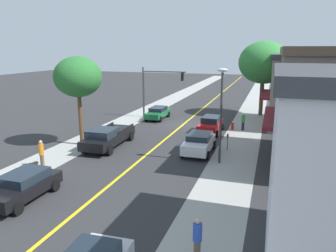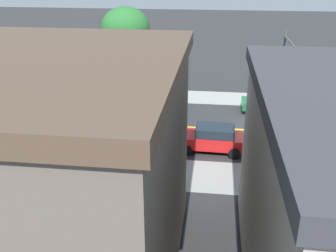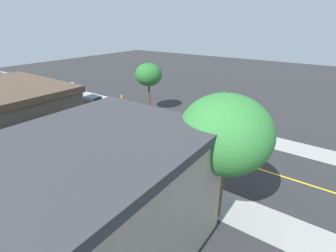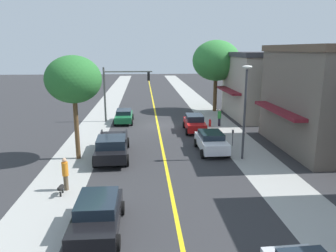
% 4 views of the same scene
% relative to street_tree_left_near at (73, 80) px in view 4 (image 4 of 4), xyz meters
% --- Properties ---
extents(ground_plane, '(140.00, 140.00, 0.00)m').
position_rel_street_tree_left_near_xyz_m(ground_plane, '(-6.09, -9.80, -5.55)').
color(ground_plane, '#2D2D30').
extents(sidewalk_left, '(3.25, 126.00, 0.01)m').
position_rel_street_tree_left_near_xyz_m(sidewalk_left, '(-12.46, -9.80, -5.55)').
color(sidewalk_left, '#9E9E99').
rests_on(sidewalk_left, ground).
extents(sidewalk_right, '(3.25, 126.00, 0.01)m').
position_rel_street_tree_left_near_xyz_m(sidewalk_right, '(0.28, -9.80, -5.55)').
color(sidewalk_right, '#9E9E99').
rests_on(sidewalk_right, ground).
extents(road_centerline_stripe, '(0.20, 126.00, 0.00)m').
position_rel_street_tree_left_near_xyz_m(road_centerline_stripe, '(-6.09, -9.80, -5.55)').
color(road_centerline_stripe, yellow).
rests_on(road_centerline_stripe, ground).
extents(brick_apartment_block, '(12.08, 9.52, 7.25)m').
position_rel_street_tree_left_near_xyz_m(brick_apartment_block, '(-20.06, -13.09, -1.91)').
color(brick_apartment_block, '#A39989').
rests_on(brick_apartment_block, ground).
extents(street_tree_left_near, '(3.78, 3.78, 7.19)m').
position_rel_street_tree_left_near_xyz_m(street_tree_left_near, '(0.00, 0.00, 0.00)').
color(street_tree_left_near, brown).
rests_on(street_tree_left_near, ground).
extents(street_tree_right_corner, '(5.75, 5.75, 8.65)m').
position_rel_street_tree_left_near_xyz_m(street_tree_right_corner, '(-13.57, -17.26, 0.63)').
color(street_tree_right_corner, brown).
rests_on(street_tree_right_corner, ground).
extents(fire_hydrant, '(0.44, 0.24, 0.88)m').
position_rel_street_tree_left_near_xyz_m(fire_hydrant, '(-11.29, -8.96, -5.12)').
color(fire_hydrant, red).
rests_on(fire_hydrant, ground).
extents(parking_meter, '(0.12, 0.18, 1.33)m').
position_rel_street_tree_left_near_xyz_m(parking_meter, '(-11.71, -2.10, -4.68)').
color(parking_meter, '#4C4C51').
rests_on(parking_meter, ground).
extents(traffic_light_mast, '(5.15, 0.32, 5.73)m').
position_rel_street_tree_left_near_xyz_m(traffic_light_mast, '(-2.27, -12.12, -1.69)').
color(traffic_light_mast, '#474C47').
rests_on(traffic_light_mast, ground).
extents(street_lamp, '(0.70, 0.36, 6.53)m').
position_rel_street_tree_left_near_xyz_m(street_lamp, '(-11.58, 0.97, -1.53)').
color(street_lamp, '#38383D').
rests_on(street_lamp, ground).
extents(red_sedan_left_curb, '(2.03, 4.17, 1.55)m').
position_rel_street_tree_left_near_xyz_m(red_sedan_left_curb, '(-9.44, -7.15, -4.75)').
color(red_sedan_left_curb, red).
rests_on(red_sedan_left_curb, ground).
extents(white_sedan_left_curb, '(2.12, 4.23, 1.49)m').
position_rel_street_tree_left_near_xyz_m(white_sedan_left_curb, '(-9.72, -0.83, -4.76)').
color(white_sedan_left_curb, silver).
rests_on(white_sedan_left_curb, ground).
extents(green_sedan_right_curb, '(1.93, 4.28, 1.34)m').
position_rel_street_tree_left_near_xyz_m(green_sedan_right_curb, '(-2.60, -11.40, -4.83)').
color(green_sedan_right_curb, '#196638').
rests_on(green_sedan_right_curb, ground).
extents(black_sedan_right_curb, '(2.10, 4.29, 1.45)m').
position_rel_street_tree_left_near_xyz_m(black_sedan_right_curb, '(-2.64, 9.69, -4.78)').
color(black_sedan_right_curb, black).
rests_on(black_sedan_right_curb, ground).
extents(black_pickup_truck, '(2.53, 6.22, 1.71)m').
position_rel_street_tree_left_near_xyz_m(black_pickup_truck, '(-2.40, -0.02, -4.68)').
color(black_pickup_truck, black).
rests_on(black_pickup_truck, ground).
extents(pedestrian_orange_shirt, '(0.34, 0.34, 1.85)m').
position_rel_street_tree_left_near_xyz_m(pedestrian_orange_shirt, '(-0.35, 5.37, -4.56)').
color(pedestrian_orange_shirt, brown).
rests_on(pedestrian_orange_shirt, ground).
extents(pedestrian_green_shirt, '(0.35, 0.35, 1.70)m').
position_rel_street_tree_left_near_xyz_m(pedestrian_green_shirt, '(-12.25, -9.09, -4.65)').
color(pedestrian_green_shirt, black).
rests_on(pedestrian_green_shirt, ground).
extents(small_dog, '(0.29, 0.80, 0.61)m').
position_rel_street_tree_left_near_xyz_m(small_dog, '(-0.23, 6.03, -5.16)').
color(small_dog, black).
rests_on(small_dog, ground).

